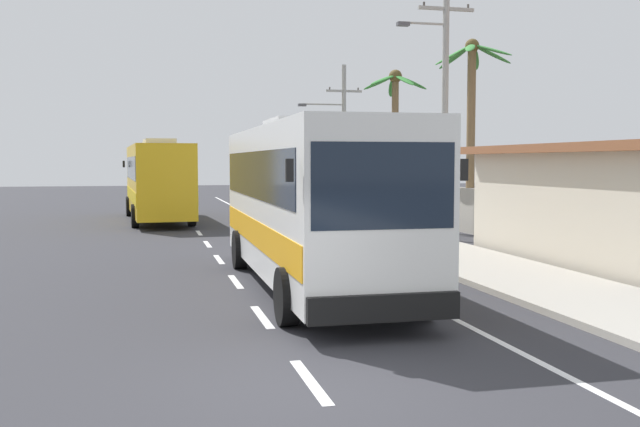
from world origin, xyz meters
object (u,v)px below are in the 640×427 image
Objects in this scene: palm_nearest at (395,118)px; palm_second at (471,103)px; coach_bus_foreground at (310,199)px; utility_pole_mid at (444,90)px; coach_bus_far_lane at (158,179)px; pedestrian_near_kerb at (357,209)px; utility_pole_far at (342,135)px; motorcycle_beside_bus at (336,226)px.

palm_second reaches higher than palm_nearest.
utility_pole_mid is at bearing 50.89° from coach_bus_foreground.
coach_bus_far_lane is 6.35× the size of pedestrian_near_kerb.
utility_pole_far is at bearing 100.48° from palm_second.
coach_bus_foreground is at bearing -116.99° from palm_nearest.
pedestrian_near_kerb is at bearing -132.58° from palm_nearest.
palm_second is at bearing 46.40° from utility_pole_mid.
pedestrian_near_kerb is 0.17× the size of utility_pole_mid.
utility_pole_mid is 3.19m from palm_second.
utility_pole_mid is 1.34× the size of palm_second.
coach_bus_foreground is 14.97m from palm_nearest.
coach_bus_far_lane is 11.79m from pedestrian_near_kerb.
utility_pole_mid is at bearing 102.54° from pedestrian_near_kerb.
palm_nearest is at bearing -91.61° from utility_pole_far.
motorcycle_beside_bus is at bearing -154.84° from palm_second.
palm_second is (12.22, -8.80, 3.19)m from coach_bus_far_lane.
motorcycle_beside_bus is (2.70, 7.81, -1.39)m from coach_bus_foreground.
palm_nearest reaches higher than motorcycle_beside_bus.
coach_bus_far_lane is at bearing -163.65° from utility_pole_far.
motorcycle_beside_bus is 1.11× the size of pedestrian_near_kerb.
utility_pole_mid is at bearing 9.60° from motorcycle_beside_bus.
utility_pole_far reaches higher than coach_bus_foreground.
coach_bus_far_lane is 12.05m from palm_nearest.
coach_bus_far_lane is 10.73m from utility_pole_far.
coach_bus_foreground is 1.40× the size of palm_second.
coach_bus_far_lane is 15.39m from palm_second.
utility_pole_mid reaches higher than utility_pole_far.
palm_second reaches higher than coach_bus_far_lane.
motorcycle_beside_bus is at bearing -126.84° from palm_nearest.
palm_second is (6.42, 3.02, 4.57)m from motorcycle_beside_bus.
palm_nearest is 0.87× the size of palm_second.
coach_bus_foreground is at bearing -130.12° from palm_second.
palm_nearest is at bearing 63.01° from coach_bus_foreground.
utility_pole_mid reaches higher than pedestrian_near_kerb.
palm_nearest reaches higher than coach_bus_foreground.
coach_bus_far_lane is 1.07× the size of utility_pole_mid.
palm_second reaches higher than coach_bus_foreground.
coach_bus_foreground is 11.51m from utility_pole_mid.
utility_pole_mid is 14.09m from utility_pole_far.
utility_pole_far is 1.05× the size of palm_second.
coach_bus_foreground is 23.74m from utility_pole_far.
utility_pole_far is at bearing -145.14° from pedestrian_near_kerb.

